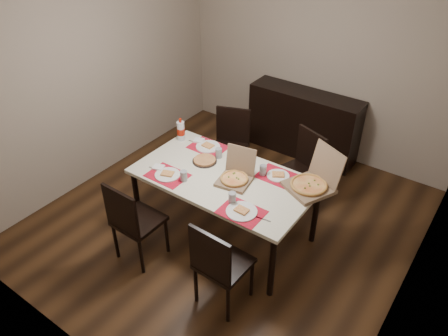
% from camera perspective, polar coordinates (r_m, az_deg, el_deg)
% --- Properties ---
extents(ground, '(3.80, 4.00, 0.02)m').
position_cam_1_polar(ground, '(5.00, 0.43, -6.87)').
color(ground, '#402713').
rests_on(ground, ground).
extents(room_walls, '(3.84, 4.02, 2.62)m').
position_cam_1_polar(room_walls, '(4.40, 3.88, 13.67)').
color(room_walls, gray).
rests_on(room_walls, ground).
extents(sideboard, '(1.50, 0.40, 0.90)m').
position_cam_1_polar(sideboard, '(6.02, 10.30, 5.75)').
color(sideboard, black).
rests_on(sideboard, ground).
extents(dining_table, '(1.80, 1.00, 0.75)m').
position_cam_1_polar(dining_table, '(4.41, -0.00, -1.78)').
color(dining_table, beige).
rests_on(dining_table, ground).
extents(chair_near_left, '(0.43, 0.43, 0.93)m').
position_cam_1_polar(chair_near_left, '(4.30, -11.85, -6.65)').
color(chair_near_left, black).
rests_on(chair_near_left, ground).
extents(chair_near_right, '(0.43, 0.43, 0.93)m').
position_cam_1_polar(chair_near_right, '(3.81, -0.69, -12.35)').
color(chair_near_right, black).
rests_on(chair_near_right, ground).
extents(chair_far_left, '(0.54, 0.54, 0.93)m').
position_cam_1_polar(chair_far_left, '(5.37, 0.88, 3.31)').
color(chair_far_left, black).
rests_on(chair_far_left, ground).
extents(chair_far_right, '(0.54, 0.54, 0.93)m').
position_cam_1_polar(chair_far_right, '(5.00, 10.09, 0.15)').
color(chair_far_right, black).
rests_on(chair_far_right, ground).
extents(setting_near_left, '(0.48, 0.30, 0.11)m').
position_cam_1_polar(setting_near_left, '(4.39, -7.02, -0.82)').
color(setting_near_left, red).
rests_on(setting_near_left, dining_table).
extents(setting_near_right, '(0.48, 0.30, 0.11)m').
position_cam_1_polar(setting_near_right, '(3.95, 2.02, -5.24)').
color(setting_near_right, red).
rests_on(setting_near_right, dining_table).
extents(setting_far_left, '(0.52, 0.30, 0.11)m').
position_cam_1_polar(setting_far_left, '(4.79, -1.91, 2.70)').
color(setting_far_left, red).
rests_on(setting_far_left, dining_table).
extents(setting_far_right, '(0.47, 0.30, 0.11)m').
position_cam_1_polar(setting_far_right, '(4.39, 6.51, -0.80)').
color(setting_far_right, red).
rests_on(setting_far_right, dining_table).
extents(napkin_loose, '(0.14, 0.14, 0.02)m').
position_cam_1_polar(napkin_loose, '(4.33, 0.57, -1.34)').
color(napkin_loose, white).
rests_on(napkin_loose, dining_table).
extents(pizza_box_center, '(0.36, 0.39, 0.31)m').
position_cam_1_polar(pizza_box_center, '(4.28, 1.52, -1.08)').
color(pizza_box_center, brown).
rests_on(pizza_box_center, dining_table).
extents(pizza_box_right, '(0.54, 0.56, 0.40)m').
position_cam_1_polar(pizza_box_right, '(4.26, 11.38, -1.95)').
color(pizza_box_right, brown).
rests_on(pizza_box_right, dining_table).
extents(faina_plate, '(0.26, 0.26, 0.03)m').
position_cam_1_polar(faina_plate, '(4.58, -2.54, 0.99)').
color(faina_plate, black).
rests_on(faina_plate, dining_table).
extents(dip_bowl, '(0.16, 0.16, 0.03)m').
position_cam_1_polar(dip_bowl, '(4.40, 2.81, -0.56)').
color(dip_bowl, white).
rests_on(dip_bowl, dining_table).
extents(soda_bottle, '(0.09, 0.09, 0.27)m').
position_cam_1_polar(soda_bottle, '(4.93, -5.65, 4.85)').
color(soda_bottle, silver).
rests_on(soda_bottle, dining_table).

